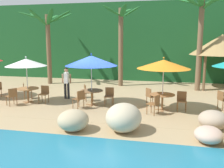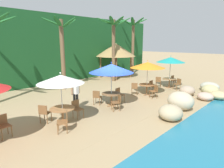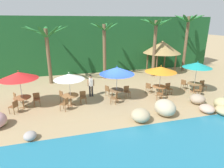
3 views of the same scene
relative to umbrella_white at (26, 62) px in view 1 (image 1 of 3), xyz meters
name	(u,v)px [view 1 (image 1 of 3)]	position (x,y,z in m)	size (l,w,h in m)	color
ground_plane	(97,105)	(3.56, 0.26, -2.05)	(120.00, 120.00, 0.00)	tan
terrace_deck	(97,105)	(3.56, 0.26, -2.04)	(18.00, 5.20, 0.01)	tan
foliage_backdrop	(127,42)	(3.56, 9.26, 0.95)	(28.00, 2.40, 6.00)	#194C23
rock_seawall	(123,119)	(5.42, -2.82, -1.67)	(16.25, 3.20, 1.00)	tan
umbrella_white	(26,62)	(0.00, 0.00, 0.00)	(2.02, 2.02, 2.35)	silver
dining_table_white	(28,91)	(0.00, 0.00, -1.43)	(1.10, 1.10, 0.74)	olive
chair_white_seaward	(44,93)	(0.85, 0.11, -1.54)	(0.43, 0.44, 0.87)	brown
chair_white_inland	(26,90)	(-0.52, 0.68, -1.54)	(0.58, 0.58, 0.87)	brown
chair_white_left	(12,95)	(-0.39, -0.76, -1.54)	(0.59, 0.59, 0.87)	brown
umbrella_blue	(91,61)	(3.33, 0.20, 0.13)	(2.50, 2.50, 2.53)	silver
dining_table_blue	(92,93)	(3.33, 0.20, -1.43)	(1.10, 1.10, 0.74)	olive
chair_blue_seaward	(109,95)	(4.17, 0.35, -1.54)	(0.45, 0.46, 0.87)	brown
chair_blue_inland	(87,92)	(2.85, 0.91, -1.54)	(0.57, 0.57, 0.87)	brown
chair_blue_left	(79,98)	(2.97, -0.58, -1.54)	(0.58, 0.58, 0.87)	brown
umbrella_orange	(164,64)	(6.71, 0.04, 0.05)	(2.36, 2.36, 2.41)	silver
dining_table_orange	(162,97)	(6.71, 0.04, -1.43)	(1.10, 1.10, 0.74)	olive
chair_orange_seaward	(182,100)	(7.56, 0.14, -1.54)	(0.42, 0.43, 0.87)	brown
chair_orange_inland	(150,96)	(6.12, 0.67, -1.54)	(0.59, 0.59, 0.87)	brown
chair_orange_left	(155,103)	(6.41, -0.76, -1.54)	(0.57, 0.57, 0.87)	brown
chair_teal_inland	(222,99)	(9.37, 0.70, -1.54)	(0.56, 0.56, 0.87)	brown
palm_tree_nearest	(48,32)	(-1.46, 5.41, 1.64)	(3.80, 3.84, 5.20)	brown
palm_tree_second	(121,35)	(3.72, 5.72, 1.45)	(2.61, 2.67, 5.39)	brown
palm_tree_third	(201,26)	(8.76, 5.15, 1.96)	(3.11, 3.10, 5.79)	brown
palapa_hut	(222,45)	(10.25, 6.26, 0.79)	(4.03, 4.03, 3.51)	brown
waiter_in_white	(67,81)	(1.60, 1.23, -1.06)	(0.52, 0.37, 1.70)	#232328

